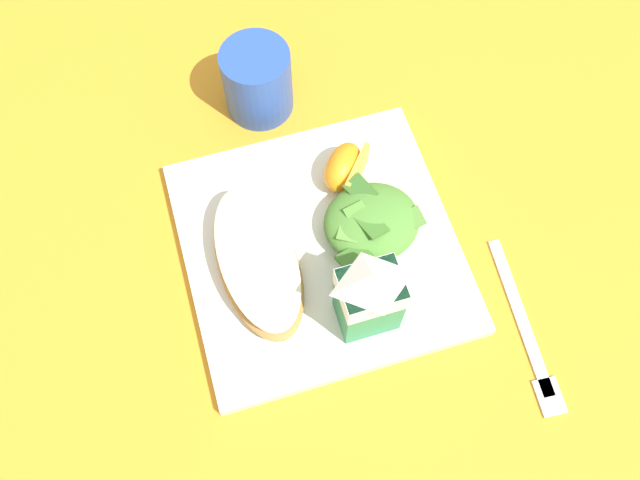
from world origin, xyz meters
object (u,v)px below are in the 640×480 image
metal_fork (529,338)px  drinking_blue_cup (257,81)px  milk_carton (370,295)px  green_salad_pile (373,225)px  cheesy_pizza_bread (258,262)px  orange_wedge_front (344,168)px  white_plate (320,247)px

metal_fork → drinking_blue_cup: bearing=-62.5°
milk_carton → metal_fork: milk_carton is taller
drinking_blue_cup → green_salad_pile: bearing=108.2°
drinking_blue_cup → cheesy_pizza_bread: bearing=75.5°
cheesy_pizza_bread → milk_carton: milk_carton is taller
milk_carton → orange_wedge_front: 0.17m
cheesy_pizza_bread → metal_fork: 0.28m
white_plate → green_salad_pile: bearing=175.5°
orange_wedge_front → drinking_blue_cup: 0.15m
orange_wedge_front → metal_fork: size_ratio=0.37×
cheesy_pizza_bread → drinking_blue_cup: drinking_blue_cup is taller
white_plate → drinking_blue_cup: drinking_blue_cup is taller
milk_carton → drinking_blue_cup: bearing=-83.3°
milk_carton → metal_fork: bearing=156.6°
white_plate → metal_fork: size_ratio=1.48×
green_salad_pile → orange_wedge_front: bearing=-84.9°
green_salad_pile → metal_fork: green_salad_pile is taller
cheesy_pizza_bread → orange_wedge_front: orange_wedge_front is taller
white_plate → green_salad_pile: size_ratio=2.75×
white_plate → drinking_blue_cup: 0.21m
orange_wedge_front → metal_fork: 0.26m
cheesy_pizza_bread → green_salad_pile: size_ratio=1.70×
white_plate → milk_carton: milk_carton is taller
white_plate → orange_wedge_front: size_ratio=4.05×
cheesy_pizza_bread → orange_wedge_front: bearing=-145.8°
green_salad_pile → milk_carton: 0.10m
orange_wedge_front → metal_fork: orange_wedge_front is taller
green_salad_pile → orange_wedge_front: size_ratio=1.47×
green_salad_pile → drinking_blue_cup: size_ratio=1.19×
metal_fork → green_salad_pile: bearing=-51.8°
cheesy_pizza_bread → green_salad_pile: bearing=-177.7°
white_plate → orange_wedge_front: (-0.05, -0.07, 0.03)m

